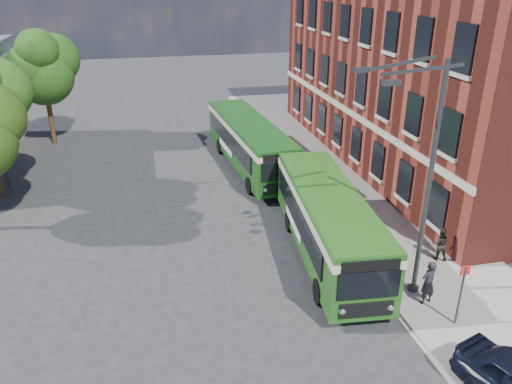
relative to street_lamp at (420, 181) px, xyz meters
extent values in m
plane|color=#29292C|center=(-4.84, 2.00, -4.79)|extent=(120.00, 120.00, 0.00)
cube|color=gray|center=(2.16, 10.00, -4.72)|extent=(6.00, 48.00, 0.15)
cube|color=beige|center=(-0.89, 10.00, -4.79)|extent=(0.12, 48.00, 0.01)
cube|color=maroon|center=(9.16, 14.00, 1.21)|extent=(12.00, 26.00, 12.00)
cube|color=beige|center=(3.12, 14.00, -1.19)|extent=(0.12, 26.00, 0.35)
cylinder|color=#35383A|center=(0.36, 0.00, -4.64)|extent=(0.44, 0.44, 0.30)
cylinder|color=#35383A|center=(0.36, 0.00, -0.29)|extent=(0.18, 0.18, 9.00)
cube|color=#35383A|center=(-0.87, -0.60, 4.01)|extent=(2.58, 0.46, 0.37)
cube|color=#35383A|center=(-0.87, 0.60, 4.01)|extent=(2.58, 0.46, 0.37)
cube|color=#35383A|center=(-2.11, -1.08, 3.76)|extent=(0.55, 0.22, 0.16)
cube|color=#35383A|center=(-2.11, 1.08, 3.76)|extent=(0.55, 0.22, 0.16)
cylinder|color=#35383A|center=(0.76, -2.20, -3.54)|extent=(0.08, 0.08, 2.50)
cube|color=red|center=(0.76, -2.20, -2.44)|extent=(0.35, 0.04, 0.35)
cube|color=#265D1C|center=(-1.96, 3.51, -3.02)|extent=(3.49, 10.64, 2.45)
cube|color=#265D1C|center=(-1.96, 3.51, -4.29)|extent=(3.54, 10.68, 0.14)
cube|color=black|center=(-3.20, 3.93, -2.89)|extent=(0.91, 8.62, 1.10)
cube|color=black|center=(-0.66, 3.69, -2.89)|extent=(0.91, 8.62, 1.10)
cube|color=beige|center=(-1.96, 3.51, -2.19)|extent=(3.56, 10.71, 0.32)
cube|color=#265D1C|center=(-1.96, 3.51, -1.83)|extent=(3.38, 10.53, 0.12)
cube|color=black|center=(-2.46, -1.72, -2.84)|extent=(2.15, 0.29, 1.05)
cube|color=black|center=(-2.47, -1.73, -2.09)|extent=(2.00, 0.27, 0.38)
cube|color=black|center=(-2.47, -1.73, -3.84)|extent=(1.90, 0.26, 0.55)
sphere|color=silver|center=(-3.31, -1.63, -3.84)|extent=(0.26, 0.26, 0.26)
sphere|color=silver|center=(-1.62, -1.79, -3.84)|extent=(0.26, 0.26, 0.26)
cube|color=black|center=(-1.45, 8.74, -2.79)|extent=(2.00, 0.27, 0.90)
cube|color=white|center=(-3.15, 4.63, -3.64)|extent=(0.35, 3.19, 0.45)
cylinder|color=black|center=(-3.45, 0.22, -4.29)|extent=(0.37, 1.02, 1.00)
cylinder|color=black|center=(-1.12, -0.01, -4.29)|extent=(0.37, 1.02, 1.00)
cylinder|color=black|center=(-2.89, 6.04, -4.29)|extent=(0.37, 1.02, 1.00)
cylinder|color=black|center=(-0.56, 5.81, -4.29)|extent=(0.37, 1.02, 1.00)
cube|color=#184C16|center=(-2.95, 14.95, -3.02)|extent=(3.35, 11.98, 2.45)
cube|color=#184C16|center=(-2.95, 14.95, -4.29)|extent=(3.39, 12.03, 0.14)
cube|color=black|center=(-4.25, 15.15, -2.89)|extent=(0.81, 10.01, 1.10)
cube|color=black|center=(-1.69, 15.34, -2.89)|extent=(0.81, 10.01, 1.10)
cube|color=beige|center=(-2.95, 14.95, -2.19)|extent=(3.42, 12.05, 0.32)
cube|color=#184C16|center=(-2.95, 14.95, -1.83)|extent=(3.24, 11.88, 0.12)
cube|color=black|center=(-2.52, 9.02, -2.84)|extent=(2.15, 0.24, 1.05)
cube|color=black|center=(-2.52, 9.01, -2.09)|extent=(2.00, 0.22, 0.38)
cube|color=black|center=(-2.52, 9.01, -3.84)|extent=(1.90, 0.22, 0.55)
sphere|color=silver|center=(-3.36, 8.96, -3.84)|extent=(0.26, 0.26, 0.26)
sphere|color=silver|center=(-1.67, 9.09, -3.84)|extent=(0.26, 0.26, 0.26)
cube|color=black|center=(-3.38, 20.88, -2.79)|extent=(2.00, 0.22, 0.90)
cube|color=white|center=(-4.31, 15.85, -3.64)|extent=(0.27, 3.19, 0.45)
cylinder|color=black|center=(-3.82, 10.76, -4.29)|extent=(0.35, 1.02, 1.00)
cylinder|color=black|center=(-1.48, 10.93, -4.29)|extent=(0.35, 1.02, 1.00)
cylinder|color=black|center=(-4.34, 17.97, -4.29)|extent=(0.35, 1.02, 1.00)
cylinder|color=black|center=(-2.01, 18.14, -4.29)|extent=(0.35, 1.02, 1.00)
imported|color=#242028|center=(0.38, -0.85, -3.75)|extent=(0.74, 0.58, 1.78)
imported|color=black|center=(2.55, 1.82, -3.89)|extent=(0.89, 0.80, 1.50)
cylinder|color=#331F12|center=(-15.83, 22.94, -3.05)|extent=(0.36, 0.36, 3.48)
sphere|color=#214614|center=(-15.83, 22.94, 0.11)|extent=(4.11, 4.11, 4.11)
sphere|color=#214614|center=(-15.04, 23.57, 1.14)|extent=(3.48, 3.48, 3.48)
sphere|color=#214614|center=(-16.54, 22.39, 0.75)|extent=(3.16, 3.16, 3.16)
sphere|color=#214614|center=(-15.83, 22.15, 1.93)|extent=(2.85, 2.85, 2.85)
camera|label=1|loc=(-9.30, -14.48, 6.75)|focal=35.00mm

